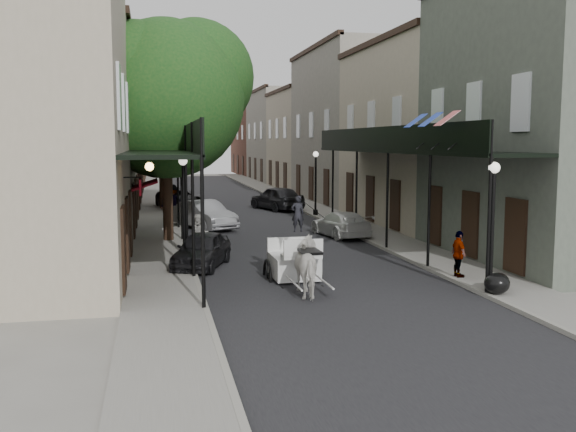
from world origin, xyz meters
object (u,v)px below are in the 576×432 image
lamppost_right_near (492,225)px  car_left_mid (205,215)px  lamppost_right_far (316,182)px  car_right_far (277,198)px  tree_near (175,93)px  lamppost_left (184,204)px  horse (311,267)px  car_right_near (341,224)px  tree_far (167,119)px  pedestrian_sidewalk_left (172,202)px  pedestrian_walking (199,234)px  car_left_far (179,199)px  carriage (291,244)px  pedestrian_sidewalk_right (459,254)px  car_left_near (202,250)px

lamppost_right_near → car_left_mid: 17.44m
lamppost_right_far → car_right_far: lamppost_right_far is taller
lamppost_right_near → car_right_far: (-1.50, 24.21, -1.27)m
tree_near → lamppost_right_near: bearing=-55.7°
lamppost_left → horse: bearing=-64.2°
tree_near → car_right_near: size_ratio=2.36×
tree_near → car_right_near: (7.47, -0.13, -5.90)m
tree_near → lamppost_right_far: (8.30, 7.82, -4.44)m
tree_far → pedestrian_sidewalk_left: 8.52m
pedestrian_walking → car_left_far: 17.36m
car_right_far → tree_far: bearing=-35.0°
carriage → car_left_mid: size_ratio=0.63×
carriage → car_right_near: 9.20m
horse → car_right_near: bearing=-111.3°
lamppost_right_near → carriage: (-4.96, 3.84, -0.98)m
pedestrian_sidewalk_left → pedestrian_sidewalk_right: bearing=109.6°
lamppost_right_near → carriage: size_ratio=1.34×
car_right_near → car_left_mid: bearing=-41.5°
tree_far → horse: bearing=-82.2°
car_left_far → car_right_far: (6.20, -1.79, 0.09)m
car_right_near → pedestrian_walking: bearing=18.7°
carriage → pedestrian_walking: carriage is taller
car_left_near → tree_far: bearing=111.7°
pedestrian_sidewalk_left → pedestrian_sidewalk_right: pedestrian_sidewalk_left is taller
lamppost_right_near → pedestrian_walking: 11.57m
lamppost_left → car_right_near: 8.54m
lamppost_left → carriage: 5.36m
lamppost_right_near → lamppost_left: same height
lamppost_right_far → horse: 19.41m
lamppost_right_near → pedestrian_sidewalk_left: lamppost_right_near is taller
tree_near → horse: bearing=-72.9°
tree_near → car_right_far: bearing=60.5°
pedestrian_walking → car_left_near: (-0.10, -2.64, -0.17)m
pedestrian_walking → car_left_near: size_ratio=0.43×
carriage → car_left_near: size_ratio=0.75×
horse → lamppost_left: bearing=-64.6°
car_left_mid → car_right_far: size_ratio=0.95×
car_left_far → lamppost_right_far: bearing=-47.6°
pedestrian_sidewalk_right → car_right_near: pedestrian_sidewalk_right is taller
pedestrian_sidewalk_right → car_left_near: (-7.80, 3.86, -0.23)m
car_right_far → lamppost_right_far: bearing=90.6°
pedestrian_sidewalk_left → carriage: bearing=95.6°
tree_near → horse: (3.36, -10.91, -5.66)m
lamppost_left → carriage: lamppost_left is taller
horse → car_left_far: bearing=-84.0°
lamppost_left → car_right_far: lamppost_left is taller
lamppost_left → car_right_far: size_ratio=0.81×
tree_near → lamppost_right_near: (8.30, -12.18, -4.44)m
car_left_mid → car_left_far: size_ratio=0.87×
pedestrian_walking → car_right_far: (6.10, 15.57, -0.01)m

